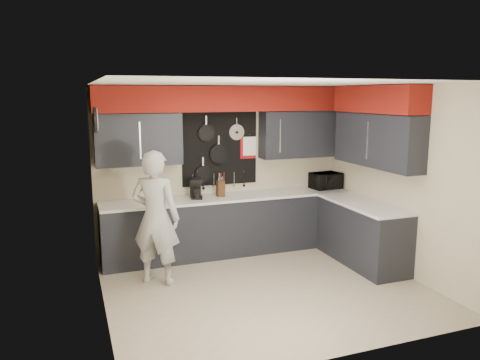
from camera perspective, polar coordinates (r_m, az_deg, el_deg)
name	(u,v)px	position (r m, az deg, el deg)	size (l,w,h in m)	color
ground	(265,287)	(6.24, 3.09, -12.93)	(4.00, 4.00, 0.00)	tan
back_wall_assembly	(226,125)	(7.24, -1.73, 6.77)	(4.00, 0.36, 2.60)	beige
right_wall_assembly	(380,132)	(6.91, 16.68, 5.61)	(0.36, 3.50, 2.60)	beige
left_wall_assembly	(100,198)	(5.40, -16.70, -2.17)	(0.05, 3.50, 2.60)	beige
base_cabinets	(266,227)	(7.24, 3.16, -5.73)	(3.95, 2.20, 0.92)	black
microwave	(326,181)	(7.89, 10.39, -0.09)	(0.48, 0.33, 0.27)	black
knife_block	(221,189)	(7.18, -2.39, -1.06)	(0.11, 0.11, 0.25)	#352210
utensil_crock	(220,191)	(7.24, -2.47, -1.29)	(0.13, 0.13, 0.16)	white
coffee_maker	(196,188)	(7.08, -5.35, -0.96)	(0.22, 0.25, 0.31)	black
person	(156,218)	(6.19, -10.24, -4.56)	(0.65, 0.43, 1.78)	#ACACAA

